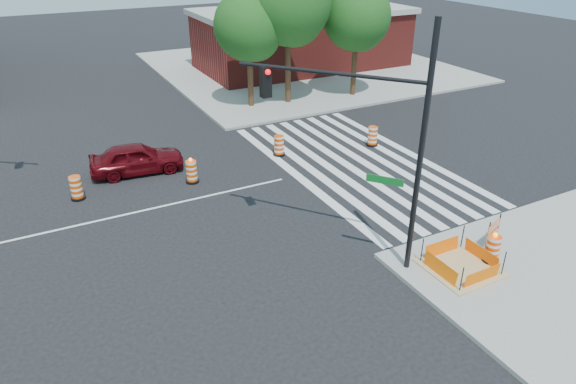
# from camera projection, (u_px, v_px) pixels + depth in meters

# --- Properties ---
(ground) EXTENTS (120.00, 120.00, 0.00)m
(ground) POSITION_uv_depth(u_px,v_px,m) (125.00, 215.00, 20.33)
(ground) COLOR black
(ground) RESTS_ON ground
(sidewalk_ne) EXTENTS (22.00, 22.00, 0.15)m
(sidewalk_ne) POSITION_uv_depth(u_px,v_px,m) (302.00, 67.00, 41.90)
(sidewalk_ne) COLOR gray
(sidewalk_ne) RESTS_ON ground
(crosswalk_east) EXTENTS (6.75, 13.50, 0.01)m
(crosswalk_east) POSITION_uv_depth(u_px,v_px,m) (354.00, 163.00, 24.83)
(crosswalk_east) COLOR silver
(crosswalk_east) RESTS_ON ground
(lane_centerline) EXTENTS (14.00, 0.12, 0.01)m
(lane_centerline) POSITION_uv_depth(u_px,v_px,m) (125.00, 215.00, 20.32)
(lane_centerline) COLOR silver
(lane_centerline) RESTS_ON ground
(excavation_pit) EXTENTS (2.20, 2.20, 0.90)m
(excavation_pit) POSITION_uv_depth(u_px,v_px,m) (460.00, 266.00, 16.84)
(excavation_pit) COLOR tan
(excavation_pit) RESTS_ON ground
(brick_storefront) EXTENTS (16.50, 8.50, 4.60)m
(brick_storefront) POSITION_uv_depth(u_px,v_px,m) (302.00, 38.00, 40.87)
(brick_storefront) COLOR maroon
(brick_storefront) RESTS_ON ground
(red_coupe) EXTENTS (4.35, 2.14, 1.43)m
(red_coupe) POSITION_uv_depth(u_px,v_px,m) (137.00, 158.00, 23.54)
(red_coupe) COLOR #53070D
(red_coupe) RESTS_ON ground
(signal_pole_se) EXTENTS (3.87, 4.75, 7.93)m
(signal_pole_se) POSITION_uv_depth(u_px,v_px,m) (368.00, 124.00, 15.40)
(signal_pole_se) COLOR black
(signal_pole_se) RESTS_ON ground
(pit_drum) EXTENTS (0.58, 0.58, 1.14)m
(pit_drum) POSITION_uv_depth(u_px,v_px,m) (492.00, 250.00, 16.99)
(pit_drum) COLOR black
(pit_drum) RESTS_ON ground
(barricade) EXTENTS (0.89, 0.33, 1.08)m
(barricade) POSITION_uv_depth(u_px,v_px,m) (493.00, 230.00, 17.88)
(barricade) COLOR #F24805
(barricade) RESTS_ON ground
(tree_north_c) EXTENTS (4.17, 4.17, 7.09)m
(tree_north_c) POSITION_uv_depth(u_px,v_px,m) (249.00, 30.00, 30.42)
(tree_north_c) COLOR #382314
(tree_north_c) RESTS_ON ground
(tree_north_d) EXTENTS (5.25, 5.25, 8.92)m
(tree_north_d) POSITION_uv_depth(u_px,v_px,m) (288.00, 6.00, 30.56)
(tree_north_d) COLOR #382314
(tree_north_d) RESTS_ON ground
(tree_north_e) EXTENTS (4.30, 4.30, 7.31)m
(tree_north_e) POSITION_uv_depth(u_px,v_px,m) (357.00, 21.00, 32.52)
(tree_north_e) COLOR #382314
(tree_north_e) RESTS_ON ground
(median_drum_2) EXTENTS (0.60, 0.60, 1.02)m
(median_drum_2) POSITION_uv_depth(u_px,v_px,m) (77.00, 189.00, 21.31)
(median_drum_2) COLOR black
(median_drum_2) RESTS_ON ground
(median_drum_3) EXTENTS (0.60, 0.60, 1.18)m
(median_drum_3) POSITION_uv_depth(u_px,v_px,m) (192.00, 172.00, 22.73)
(median_drum_3) COLOR black
(median_drum_3) RESTS_ON ground
(median_drum_4) EXTENTS (0.60, 0.60, 1.02)m
(median_drum_4) POSITION_uv_depth(u_px,v_px,m) (279.00, 146.00, 25.48)
(median_drum_4) COLOR black
(median_drum_4) RESTS_ON ground
(median_drum_5) EXTENTS (0.60, 0.60, 1.02)m
(median_drum_5) POSITION_uv_depth(u_px,v_px,m) (373.00, 137.00, 26.63)
(median_drum_5) COLOR black
(median_drum_5) RESTS_ON ground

